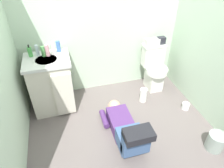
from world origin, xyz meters
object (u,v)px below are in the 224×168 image
object	(u,v)px
trash_can	(216,142)
toilet_paper_roll	(186,106)
bottle_pink	(47,50)
bottle_clear	(37,50)
person_plumber	(125,128)
tissue_box	(152,42)
vanity_cabinet	(52,84)
bottle_green	(43,52)
soap_dispenser	(30,52)
bottle_blue	(58,47)
bottle_white	(53,48)
paper_towel_roll	(143,95)
faucet	(45,51)
toilet	(154,68)
toiletry_bag	(161,40)

from	to	relation	value
trash_can	toilet_paper_roll	bearing A→B (deg)	85.21
bottle_pink	toilet_paper_roll	distance (m)	2.15
bottle_clear	toilet_paper_roll	world-z (taller)	bottle_clear
toilet_paper_roll	bottle_clear	bearing A→B (deg)	159.62
person_plumber	toilet_paper_roll	size ratio (longest dim) A/B	9.68
person_plumber	bottle_clear	world-z (taller)	bottle_clear
person_plumber	tissue_box	world-z (taller)	tissue_box
vanity_cabinet	bottle_pink	xyz separation A→B (m)	(0.03, 0.08, 0.48)
bottle_clear	bottle_green	bearing A→B (deg)	-33.59
tissue_box	soap_dispenser	bearing A→B (deg)	-179.13
bottle_pink	vanity_cabinet	bearing A→B (deg)	-110.16
bottle_green	bottle_pink	world-z (taller)	bottle_pink
bottle_clear	tissue_box	bearing A→B (deg)	0.71
vanity_cabinet	bottle_blue	distance (m)	0.54
bottle_green	bottle_white	size ratio (longest dim) A/B	0.79
soap_dispenser	bottle_pink	size ratio (longest dim) A/B	1.04
bottle_pink	bottle_white	size ratio (longest dim) A/B	0.89
paper_towel_roll	tissue_box	bearing A→B (deg)	58.12
vanity_cabinet	faucet	bearing A→B (deg)	91.31
faucet	bottle_blue	distance (m)	0.18
bottle_green	person_plumber	bearing A→B (deg)	-48.61
toilet	trash_can	world-z (taller)	toilet
person_plumber	bottle_white	xyz separation A→B (m)	(-0.71, 0.98, 0.73)
toilet_paper_roll	trash_can	bearing A→B (deg)	-94.79
bottle_white	toilet_paper_roll	world-z (taller)	bottle_white
faucet	person_plumber	xyz separation A→B (m)	(0.82, -1.02, -0.69)
tissue_box	bottle_clear	size ratio (longest dim) A/B	1.48
soap_dispenser	bottle_blue	xyz separation A→B (m)	(0.37, 0.04, 0.01)
faucet	tissue_box	bearing A→B (deg)	0.25
toilet	bottle_clear	world-z (taller)	bottle_clear
toiletry_bag	toilet_paper_roll	bearing A→B (deg)	-79.39
faucet	toilet_paper_roll	distance (m)	2.19
faucet	toiletry_bag	bearing A→B (deg)	0.23
toilet	soap_dispenser	distance (m)	1.90
person_plumber	soap_dispenser	distance (m)	1.59
toilet_paper_roll	paper_towel_roll	bearing A→B (deg)	147.61
faucet	trash_can	distance (m)	2.46
person_plumber	tissue_box	bearing A→B (deg)	53.15
vanity_cabinet	paper_towel_roll	size ratio (longest dim) A/B	3.62
bottle_white	toilet	bearing A→B (deg)	-1.56
trash_can	toilet	bearing A→B (deg)	97.69
toiletry_bag	paper_towel_roll	xyz separation A→B (m)	(-0.41, -0.41, -0.69)
bottle_clear	toilet_paper_roll	bearing A→B (deg)	-20.38
paper_towel_roll	bottle_pink	bearing A→B (deg)	165.44
bottle_clear	toilet_paper_roll	size ratio (longest dim) A/B	1.35
vanity_cabinet	faucet	size ratio (longest dim) A/B	8.20
trash_can	paper_towel_roll	world-z (taller)	trash_can
bottle_white	paper_towel_roll	bearing A→B (deg)	-16.42
toiletry_bag	tissue_box	bearing A→B (deg)	180.00
faucet	bottle_pink	bearing A→B (deg)	-62.95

